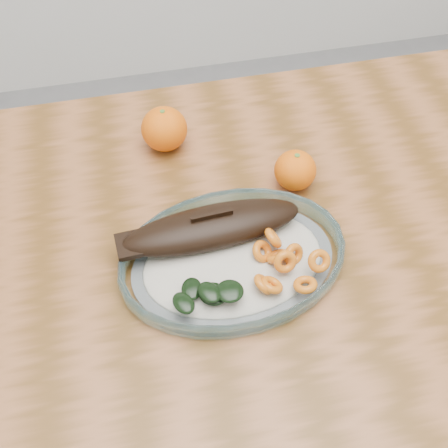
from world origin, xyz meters
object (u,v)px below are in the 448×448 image
(plated_meal, at_px, (232,256))
(orange_right, at_px, (295,170))
(orange_left, at_px, (164,129))
(dining_table, at_px, (259,283))

(plated_meal, xyz_separation_m, orange_right, (0.13, 0.13, 0.01))
(plated_meal, bearing_deg, orange_right, 39.99)
(orange_left, bearing_deg, plated_meal, -78.14)
(plated_meal, distance_m, orange_left, 0.27)
(dining_table, bearing_deg, orange_left, 113.87)
(dining_table, bearing_deg, orange_right, 53.73)
(dining_table, height_order, orange_right, orange_right)
(orange_left, xyz_separation_m, orange_right, (0.19, -0.13, -0.01))
(dining_table, relative_size, orange_right, 18.27)
(plated_meal, height_order, orange_left, plated_meal)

